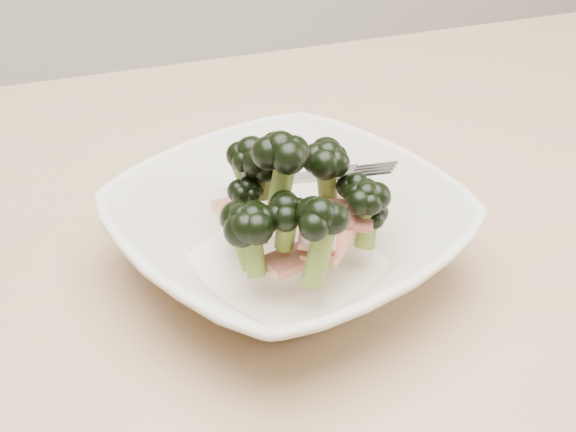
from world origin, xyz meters
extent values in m
cube|color=tan|center=(0.00, 0.00, 0.73)|extent=(1.20, 0.80, 0.04)
cylinder|color=tan|center=(0.55, 0.35, 0.35)|extent=(0.06, 0.06, 0.71)
imported|color=beige|center=(0.02, -0.03, 0.78)|extent=(0.34, 0.34, 0.06)
cylinder|color=#556822|center=(0.00, -0.02, 0.82)|extent=(0.02, 0.02, 0.03)
ellipsoid|color=black|center=(0.00, -0.02, 0.84)|extent=(0.03, 0.03, 0.03)
cylinder|color=#556822|center=(0.08, -0.06, 0.79)|extent=(0.01, 0.01, 0.03)
ellipsoid|color=black|center=(0.08, -0.06, 0.81)|extent=(0.03, 0.03, 0.02)
cylinder|color=#556822|center=(0.07, -0.06, 0.80)|extent=(0.02, 0.02, 0.04)
ellipsoid|color=black|center=(0.07, -0.06, 0.83)|extent=(0.03, 0.03, 0.03)
cylinder|color=#556822|center=(0.02, 0.02, 0.80)|extent=(0.02, 0.02, 0.04)
ellipsoid|color=black|center=(0.02, 0.02, 0.82)|extent=(0.04, 0.04, 0.03)
cylinder|color=#556822|center=(0.00, -0.07, 0.81)|extent=(0.02, 0.02, 0.03)
ellipsoid|color=black|center=(0.00, -0.07, 0.83)|extent=(0.04, 0.04, 0.03)
cylinder|color=#556822|center=(-0.01, -0.01, 0.82)|extent=(0.02, 0.02, 0.04)
ellipsoid|color=black|center=(-0.01, -0.01, 0.85)|extent=(0.04, 0.04, 0.03)
cylinder|color=#556822|center=(-0.02, -0.07, 0.80)|extent=(0.01, 0.03, 0.04)
ellipsoid|color=black|center=(-0.02, -0.07, 0.83)|extent=(0.04, 0.04, 0.03)
cylinder|color=#556822|center=(0.07, -0.04, 0.80)|extent=(0.02, 0.02, 0.04)
ellipsoid|color=black|center=(0.07, -0.04, 0.82)|extent=(0.03, 0.03, 0.03)
cylinder|color=#556822|center=(0.02, -0.09, 0.81)|extent=(0.03, 0.02, 0.06)
ellipsoid|color=black|center=(0.02, -0.09, 0.84)|extent=(0.04, 0.04, 0.03)
cylinder|color=#556822|center=(0.01, -0.04, 0.84)|extent=(0.03, 0.02, 0.06)
ellipsoid|color=black|center=(0.01, -0.04, 0.87)|extent=(0.04, 0.04, 0.03)
cylinder|color=#556822|center=(0.02, -0.01, 0.82)|extent=(0.02, 0.02, 0.03)
ellipsoid|color=black|center=(0.02, -0.01, 0.84)|extent=(0.03, 0.03, 0.03)
cylinder|color=#556822|center=(0.05, -0.03, 0.82)|extent=(0.02, 0.02, 0.04)
ellipsoid|color=black|center=(0.05, -0.03, 0.85)|extent=(0.04, 0.04, 0.03)
cylinder|color=#556822|center=(-0.03, -0.06, 0.80)|extent=(0.02, 0.02, 0.04)
ellipsoid|color=black|center=(-0.03, -0.06, 0.83)|extent=(0.04, 0.04, 0.03)
cylinder|color=#556822|center=(0.00, 0.03, 0.80)|extent=(0.02, 0.02, 0.04)
ellipsoid|color=black|center=(0.00, 0.03, 0.83)|extent=(0.03, 0.03, 0.03)
cylinder|color=#556822|center=(0.00, 0.02, 0.80)|extent=(0.02, 0.02, 0.04)
ellipsoid|color=black|center=(0.00, 0.02, 0.83)|extent=(0.03, 0.03, 0.02)
cylinder|color=#556822|center=(-0.01, -0.02, 0.81)|extent=(0.01, 0.02, 0.03)
ellipsoid|color=black|center=(-0.01, -0.02, 0.82)|extent=(0.03, 0.03, 0.02)
cube|color=maroon|center=(-0.02, -0.03, 0.79)|extent=(0.03, 0.05, 0.02)
cube|color=maroon|center=(0.03, -0.06, 0.81)|extent=(0.04, 0.05, 0.02)
cube|color=maroon|center=(0.01, -0.07, 0.79)|extent=(0.04, 0.04, 0.01)
cube|color=maroon|center=(0.04, -0.07, 0.79)|extent=(0.05, 0.05, 0.01)
cube|color=maroon|center=(0.08, -0.01, 0.79)|extent=(0.03, 0.05, 0.01)
cube|color=maroon|center=(-0.01, 0.00, 0.79)|extent=(0.04, 0.04, 0.01)
cube|color=maroon|center=(0.06, -0.05, 0.80)|extent=(0.05, 0.05, 0.01)
camera|label=1|loc=(-0.15, -0.52, 1.15)|focal=50.00mm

